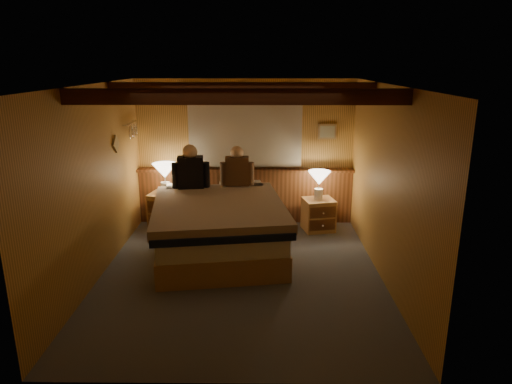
{
  "coord_description": "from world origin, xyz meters",
  "views": [
    {
      "loc": [
        0.26,
        -5.4,
        2.66
      ],
      "look_at": [
        0.19,
        0.4,
        1.0
      ],
      "focal_mm": 32.0,
      "sensor_mm": 36.0,
      "label": 1
    }
  ],
  "objects_px": {
    "person_left": "(191,170)",
    "duffel_bag": "(172,228)",
    "nightstand_left": "(168,210)",
    "nightstand_right": "(318,215)",
    "person_right": "(237,169)",
    "bed": "(219,226)",
    "lamp_right": "(319,180)",
    "lamp_left": "(165,172)"
  },
  "relations": [
    {
      "from": "nightstand_right",
      "to": "person_left",
      "type": "height_order",
      "value": "person_left"
    },
    {
      "from": "nightstand_left",
      "to": "person_right",
      "type": "bearing_deg",
      "value": 4.16
    },
    {
      "from": "nightstand_left",
      "to": "duffel_bag",
      "type": "distance_m",
      "value": 0.5
    },
    {
      "from": "nightstand_right",
      "to": "person_right",
      "type": "height_order",
      "value": "person_right"
    },
    {
      "from": "bed",
      "to": "nightstand_left",
      "type": "xyz_separation_m",
      "value": [
        -0.94,
        1.03,
        -0.11
      ]
    },
    {
      "from": "bed",
      "to": "duffel_bag",
      "type": "distance_m",
      "value": 1.01
    },
    {
      "from": "bed",
      "to": "lamp_left",
      "type": "height_order",
      "value": "lamp_left"
    },
    {
      "from": "nightstand_left",
      "to": "nightstand_right",
      "type": "distance_m",
      "value": 2.48
    },
    {
      "from": "nightstand_left",
      "to": "duffel_bag",
      "type": "bearing_deg",
      "value": -60.13
    },
    {
      "from": "bed",
      "to": "nightstand_right",
      "type": "distance_m",
      "value": 1.81
    },
    {
      "from": "person_left",
      "to": "person_right",
      "type": "bearing_deg",
      "value": 6.1
    },
    {
      "from": "lamp_right",
      "to": "person_right",
      "type": "xyz_separation_m",
      "value": [
        -1.3,
        -0.06,
        0.18
      ]
    },
    {
      "from": "bed",
      "to": "lamp_right",
      "type": "distance_m",
      "value": 1.85
    },
    {
      "from": "bed",
      "to": "duffel_bag",
      "type": "xyz_separation_m",
      "value": [
        -0.79,
        0.57,
        -0.26
      ]
    },
    {
      "from": "bed",
      "to": "nightstand_left",
      "type": "bearing_deg",
      "value": 123.61
    },
    {
      "from": "bed",
      "to": "person_right",
      "type": "bearing_deg",
      "value": 66.85
    },
    {
      "from": "lamp_left",
      "to": "lamp_right",
      "type": "bearing_deg",
      "value": -1.59
    },
    {
      "from": "nightstand_right",
      "to": "lamp_right",
      "type": "xyz_separation_m",
      "value": [
        -0.01,
        0.0,
        0.59
      ]
    },
    {
      "from": "nightstand_left",
      "to": "duffel_bag",
      "type": "height_order",
      "value": "nightstand_left"
    },
    {
      "from": "bed",
      "to": "person_left",
      "type": "distance_m",
      "value": 1.07
    },
    {
      "from": "lamp_left",
      "to": "person_right",
      "type": "xyz_separation_m",
      "value": [
        1.17,
        -0.13,
        0.09
      ]
    },
    {
      "from": "lamp_right",
      "to": "person_left",
      "type": "relative_size",
      "value": 0.66
    },
    {
      "from": "nightstand_right",
      "to": "person_left",
      "type": "distance_m",
      "value": 2.18
    },
    {
      "from": "nightstand_right",
      "to": "lamp_right",
      "type": "distance_m",
      "value": 0.59
    },
    {
      "from": "nightstand_right",
      "to": "duffel_bag",
      "type": "distance_m",
      "value": 2.36
    },
    {
      "from": "person_left",
      "to": "duffel_bag",
      "type": "bearing_deg",
      "value": -164.32
    },
    {
      "from": "bed",
      "to": "lamp_right",
      "type": "relative_size",
      "value": 5.37
    },
    {
      "from": "person_right",
      "to": "lamp_left",
      "type": "bearing_deg",
      "value": 171.55
    },
    {
      "from": "lamp_left",
      "to": "lamp_right",
      "type": "relative_size",
      "value": 1.08
    },
    {
      "from": "person_left",
      "to": "duffel_bag",
      "type": "relative_size",
      "value": 1.34
    },
    {
      "from": "lamp_right",
      "to": "duffel_bag",
      "type": "distance_m",
      "value": 2.45
    },
    {
      "from": "nightstand_left",
      "to": "person_left",
      "type": "xyz_separation_m",
      "value": [
        0.46,
        -0.33,
        0.76
      ]
    },
    {
      "from": "lamp_right",
      "to": "nightstand_left",
      "type": "bearing_deg",
      "value": 177.73
    },
    {
      "from": "person_left",
      "to": "lamp_left",
      "type": "bearing_deg",
      "value": 140.19
    },
    {
      "from": "nightstand_left",
      "to": "person_right",
      "type": "relative_size",
      "value": 0.96
    },
    {
      "from": "nightstand_right",
      "to": "duffel_bag",
      "type": "relative_size",
      "value": 1.05
    },
    {
      "from": "nightstand_left",
      "to": "nightstand_right",
      "type": "bearing_deg",
      "value": 9.69
    },
    {
      "from": "nightstand_right",
      "to": "bed",
      "type": "bearing_deg",
      "value": -160.86
    },
    {
      "from": "lamp_right",
      "to": "person_left",
      "type": "distance_m",
      "value": 2.03
    },
    {
      "from": "lamp_left",
      "to": "person_left",
      "type": "relative_size",
      "value": 0.71
    },
    {
      "from": "nightstand_left",
      "to": "lamp_right",
      "type": "distance_m",
      "value": 2.53
    },
    {
      "from": "bed",
      "to": "person_right",
      "type": "height_order",
      "value": "person_right"
    }
  ]
}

